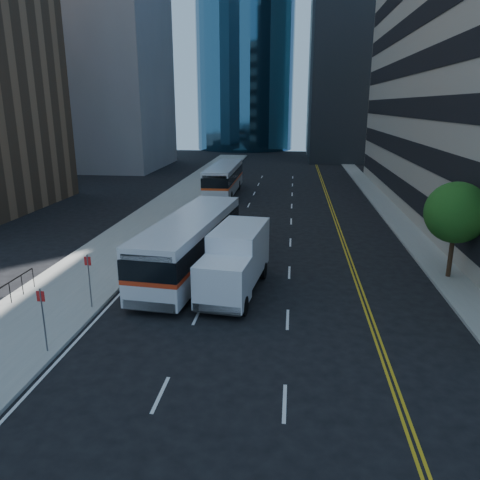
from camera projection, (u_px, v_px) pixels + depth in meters
The scene contains 8 objects.
ground at pixel (274, 341), 18.54m from camera, with size 160.00×160.00×0.00m, color black.
sidewalk_west at pixel (173, 205), 43.52m from camera, with size 5.00×90.00×0.15m, color gray.
sidewalk_east at pixel (388, 210), 41.40m from camera, with size 2.00×90.00×0.15m, color gray.
midrise_west at pixel (95, 43), 66.36m from camera, with size 18.00×18.00×35.00m, color gray.
street_tree at pixel (456, 213), 24.18m from camera, with size 3.20×3.20×5.10m.
bus_front at pixel (191, 242), 25.74m from camera, with size 3.87×12.44×3.16m.
bus_rear at pixel (224, 179), 48.58m from camera, with size 2.61×11.80×3.04m.
box_truck at pixel (235, 260), 22.97m from camera, with size 3.03×6.81×3.15m.
Camera 1 is at (0.54, -16.74, 8.99)m, focal length 35.00 mm.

